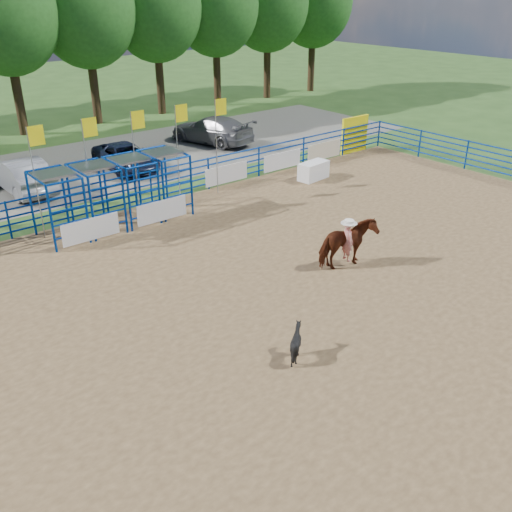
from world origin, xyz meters
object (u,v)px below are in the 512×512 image
calf (296,343)px  car_d (212,130)px  horse_and_rider (348,242)px  car_c (126,157)px  announcer_table (314,171)px  car_b (22,175)px

calf → car_d: (10.78, 19.03, 0.33)m
horse_and_rider → car_d: bearing=70.0°
calf → car_d: bearing=-27.3°
car_c → car_d: car_d is taller
calf → car_c: car_c is taller
announcer_table → car_b: size_ratio=0.34×
horse_and_rider → calf: (-4.82, -2.72, -0.46)m
horse_and_rider → car_b: bearing=111.6°
announcer_table → car_c: (-6.28, 7.24, 0.20)m
car_c → announcer_table: bearing=-46.3°
car_c → car_b: bearing=-176.2°
horse_and_rider → calf: size_ratio=2.70×
calf → car_b: size_ratio=0.19×
announcer_table → car_b: bearing=148.3°
car_b → car_c: 5.26m
car_d → car_c: bearing=-0.9°
announcer_table → calf: calf is taller
car_b → car_c: (5.26, 0.10, -0.14)m
calf → car_d: 21.87m
calf → car_c: (4.30, 17.44, 0.19)m
car_b → car_c: size_ratio=1.03×
car_b → car_d: 11.86m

